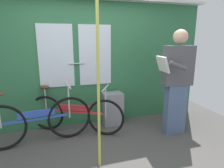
{
  "coord_description": "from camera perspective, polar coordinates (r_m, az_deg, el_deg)",
  "views": [
    {
      "loc": [
        -0.61,
        -2.33,
        1.64
      ],
      "look_at": [
        0.3,
        0.61,
        0.91
      ],
      "focal_mm": 30.78,
      "sensor_mm": 36.0,
      "label": 1
    }
  ],
  "objects": [
    {
      "name": "train_door_wall",
      "position": [
        3.64,
        -7.54,
        6.67
      ],
      "size": [
        4.69,
        0.28,
        2.34
      ],
      "color": "#2D6B42",
      "rests_on": "ground_plane"
    },
    {
      "name": "passenger_reading_newspaper",
      "position": [
        3.41,
        18.62,
        0.94
      ],
      "size": [
        0.6,
        0.54,
        1.78
      ],
      "rotation": [
        0.0,
        0.0,
        3.05
      ],
      "color": "slate",
      "rests_on": "ground_plane"
    },
    {
      "name": "handrail_pole",
      "position": [
        2.29,
        -4.1,
        1.0
      ],
      "size": [
        0.04,
        0.04,
        2.3
      ],
      "primitive_type": "cylinder",
      "color": "#C6C14C",
      "rests_on": "ground_plane"
    },
    {
      "name": "bicycle_near_door",
      "position": [
        3.27,
        -21.4,
        -10.25
      ],
      "size": [
        1.71,
        0.44,
        0.92
      ],
      "rotation": [
        0.0,
        0.0,
        0.1
      ],
      "color": "black",
      "rests_on": "ground_plane"
    },
    {
      "name": "bicycle_leaning_behind",
      "position": [
        3.47,
        -11.04,
        -8.65
      ],
      "size": [
        1.56,
        0.89,
        0.86
      ],
      "rotation": [
        0.0,
        0.0,
        -0.49
      ],
      "color": "black",
      "rests_on": "ground_plane"
    },
    {
      "name": "ground_plane",
      "position": [
        2.93,
        -2.21,
        -21.16
      ],
      "size": [
        5.69,
        4.08,
        0.04
      ],
      "primitive_type": "cube",
      "color": "#474442"
    },
    {
      "name": "trash_bin_by_wall",
      "position": [
        3.75,
        0.16,
        -7.28
      ],
      "size": [
        0.37,
        0.28,
        0.63
      ],
      "primitive_type": "cube",
      "color": "gray",
      "rests_on": "ground_plane"
    }
  ]
}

